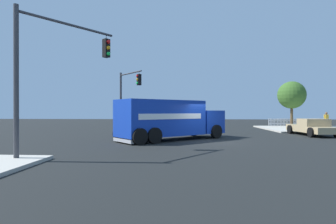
{
  "coord_description": "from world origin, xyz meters",
  "views": [
    {
      "loc": [
        1.6,
        18.4,
        2.0
      ],
      "look_at": [
        2.81,
        -1.05,
        1.94
      ],
      "focal_mm": 29.38,
      "sensor_mm": 36.0,
      "label": 1
    }
  ],
  "objects_px": {
    "delivery_truck": "(170,119)",
    "pedestrian_near_corner": "(326,120)",
    "shade_tree_near": "(292,95)",
    "traffic_light_secondary": "(53,61)",
    "pickup_tan": "(312,127)",
    "traffic_light_primary": "(127,93)"
  },
  "relations": [
    {
      "from": "traffic_light_secondary",
      "to": "pickup_tan",
      "type": "distance_m",
      "value": 20.24
    },
    {
      "from": "delivery_truck",
      "to": "shade_tree_near",
      "type": "bearing_deg",
      "value": -131.96
    },
    {
      "from": "traffic_light_primary",
      "to": "shade_tree_near",
      "type": "bearing_deg",
      "value": -151.78
    },
    {
      "from": "delivery_truck",
      "to": "pedestrian_near_corner",
      "type": "bearing_deg",
      "value": -148.63
    },
    {
      "from": "traffic_light_secondary",
      "to": "pedestrian_near_corner",
      "type": "xyz_separation_m",
      "value": [
        -19.9,
        -16.55,
        -3.04
      ]
    },
    {
      "from": "pedestrian_near_corner",
      "to": "shade_tree_near",
      "type": "relative_size",
      "value": 0.32
    },
    {
      "from": "pickup_tan",
      "to": "traffic_light_primary",
      "type": "bearing_deg",
      "value": -6.14
    },
    {
      "from": "pickup_tan",
      "to": "pedestrian_near_corner",
      "type": "height_order",
      "value": "pedestrian_near_corner"
    },
    {
      "from": "pickup_tan",
      "to": "pedestrian_near_corner",
      "type": "bearing_deg",
      "value": -125.83
    },
    {
      "from": "pickup_tan",
      "to": "pedestrian_near_corner",
      "type": "distance_m",
      "value": 6.21
    },
    {
      "from": "delivery_truck",
      "to": "traffic_light_primary",
      "type": "distance_m",
      "value": 7.66
    },
    {
      "from": "traffic_light_secondary",
      "to": "shade_tree_near",
      "type": "bearing_deg",
      "value": -129.38
    },
    {
      "from": "pedestrian_near_corner",
      "to": "traffic_light_primary",
      "type": "bearing_deg",
      "value": 9.69
    },
    {
      "from": "traffic_light_secondary",
      "to": "shade_tree_near",
      "type": "relative_size",
      "value": 1.1
    },
    {
      "from": "delivery_truck",
      "to": "traffic_light_primary",
      "type": "bearing_deg",
      "value": -53.91
    },
    {
      "from": "traffic_light_secondary",
      "to": "traffic_light_primary",
      "type": "bearing_deg",
      "value": -91.95
    },
    {
      "from": "pedestrian_near_corner",
      "to": "pickup_tan",
      "type": "bearing_deg",
      "value": 54.17
    },
    {
      "from": "delivery_truck",
      "to": "traffic_light_primary",
      "type": "height_order",
      "value": "traffic_light_primary"
    },
    {
      "from": "traffic_light_primary",
      "to": "traffic_light_secondary",
      "type": "distance_m",
      "value": 13.24
    },
    {
      "from": "traffic_light_primary",
      "to": "pickup_tan",
      "type": "relative_size",
      "value": 1.06
    },
    {
      "from": "traffic_light_secondary",
      "to": "pedestrian_near_corner",
      "type": "relative_size",
      "value": 3.46
    },
    {
      "from": "delivery_truck",
      "to": "pedestrian_near_corner",
      "type": "relative_size",
      "value": 4.39
    }
  ]
}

